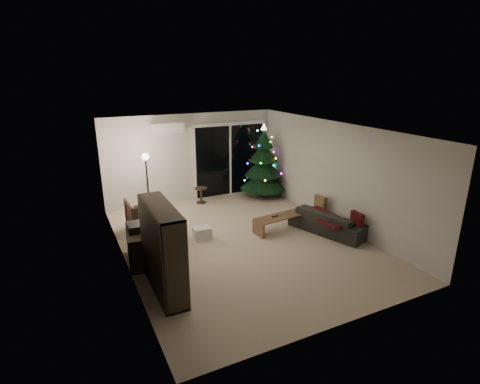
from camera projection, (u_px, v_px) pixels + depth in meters
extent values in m
plane|color=beige|center=(242.00, 241.00, 8.35)|extent=(6.50, 6.50, 0.00)
plane|color=white|center=(242.00, 129.00, 7.58)|extent=(6.50, 6.50, 0.00)
cube|color=silver|center=(192.00, 158.00, 10.74)|extent=(5.00, 0.02, 2.50)
cube|color=silver|center=(346.00, 250.00, 5.19)|extent=(5.00, 0.02, 2.50)
cube|color=silver|center=(121.00, 205.00, 6.92)|extent=(0.02, 6.50, 2.50)
cube|color=silver|center=(335.00, 174.00, 9.01)|extent=(0.02, 6.50, 2.50)
cube|color=black|center=(230.00, 160.00, 11.29)|extent=(2.20, 0.02, 2.10)
cube|color=white|center=(167.00, 128.00, 10.07)|extent=(0.90, 0.22, 0.28)
cube|color=#3F3833|center=(224.00, 190.00, 12.07)|extent=(2.60, 1.00, 0.10)
cube|color=white|center=(218.00, 171.00, 12.25)|extent=(2.20, 0.06, 1.00)
cube|color=#2C2418|center=(138.00, 246.00, 7.38)|extent=(0.53, 1.10, 0.66)
cube|color=black|center=(136.00, 227.00, 7.25)|extent=(0.34, 0.40, 0.14)
imported|color=#462A21|center=(146.00, 215.00, 8.82)|extent=(0.84, 0.87, 0.77)
cube|color=white|center=(174.00, 231.00, 8.36)|extent=(0.51, 0.51, 0.43)
cube|color=white|center=(172.00, 246.00, 7.80)|extent=(0.44, 0.37, 0.27)
cube|color=white|center=(202.00, 233.00, 8.44)|extent=(0.40, 0.31, 0.27)
cylinder|color=#2C2418|center=(201.00, 195.00, 10.71)|extent=(0.38, 0.38, 0.45)
cylinder|color=black|center=(148.00, 188.00, 9.43)|extent=(0.26, 0.26, 1.64)
imported|color=#31322F|center=(328.00, 221.00, 8.76)|extent=(1.28, 1.97, 0.54)
cube|color=#410F0B|center=(325.00, 217.00, 8.68)|extent=(0.57, 1.32, 0.04)
cube|color=#A18A4F|center=(320.00, 202.00, 9.35)|extent=(0.14, 0.36, 0.35)
cube|color=#410F0B|center=(357.00, 220.00, 8.24)|extent=(0.13, 0.36, 0.35)
cube|color=black|center=(275.00, 216.00, 8.68)|extent=(0.15, 0.05, 0.02)
cube|color=slate|center=(283.00, 214.00, 8.83)|extent=(0.15, 0.09, 0.02)
cone|color=black|center=(263.00, 161.00, 11.00)|extent=(1.59, 1.59, 2.20)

